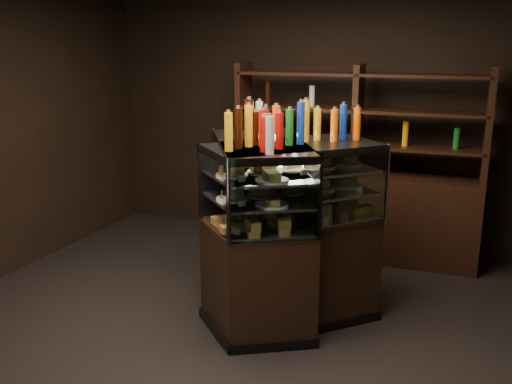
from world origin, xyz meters
TOP-DOWN VIEW (x-y plane):
  - ground at (0.00, 0.00)m, footprint 5.00×5.00m
  - room_shell at (0.00, 0.00)m, footprint 5.02×5.02m
  - display_case at (0.23, 0.45)m, footprint 1.62×1.51m
  - food_display at (0.23, 0.45)m, footprint 1.16×1.15m
  - bottles_top at (0.23, 0.46)m, footprint 0.99×1.01m
  - potted_conifer at (0.88, 0.91)m, footprint 0.31×0.31m
  - back_shelving at (0.51, 2.05)m, footprint 2.53×0.52m

SIDE VIEW (x-z plane):
  - ground at x=0.00m, z-range 0.00..0.00m
  - potted_conifer at x=0.88m, z-range 0.05..0.71m
  - display_case at x=0.23m, z-range -0.24..1.23m
  - back_shelving at x=0.51m, z-range -0.40..1.60m
  - food_display at x=0.23m, z-range 0.91..1.37m
  - bottles_top at x=0.23m, z-range 1.45..1.75m
  - room_shell at x=0.00m, z-range 0.44..3.45m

